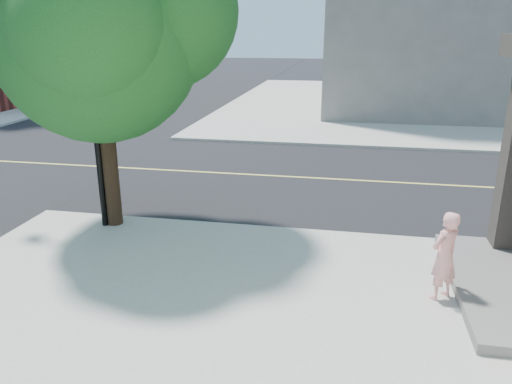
# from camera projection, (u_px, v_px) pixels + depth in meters

# --- Properties ---
(ground) EXTENTS (140.00, 140.00, 0.00)m
(ground) POSITION_uv_depth(u_px,v_px,m) (83.00, 217.00, 12.47)
(ground) COLOR black
(ground) RESTS_ON ground
(road_ew) EXTENTS (140.00, 9.00, 0.01)m
(road_ew) POSITION_uv_depth(u_px,v_px,m) (152.00, 169.00, 16.67)
(road_ew) COLOR black
(road_ew) RESTS_ON ground
(sidewalk_ne) EXTENTS (29.00, 25.00, 0.12)m
(sidewalk_ne) POSITION_uv_depth(u_px,v_px,m) (470.00, 105.00, 30.10)
(sidewalk_ne) COLOR #ACACA1
(sidewalk_ne) RESTS_ON ground
(man_on_phone) EXTENTS (0.68, 0.66, 1.56)m
(man_on_phone) POSITION_uv_depth(u_px,v_px,m) (444.00, 256.00, 8.28)
(man_on_phone) COLOR pink
(man_on_phone) RESTS_ON sidewalk_se
(street_tree) EXTENTS (5.46, 4.96, 7.24)m
(street_tree) POSITION_uv_depth(u_px,v_px,m) (101.00, 14.00, 10.29)
(street_tree) COLOR black
(street_tree) RESTS_ON sidewalk_se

